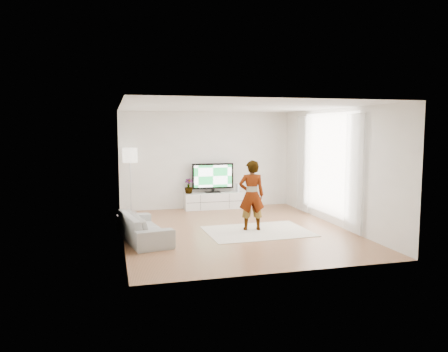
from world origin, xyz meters
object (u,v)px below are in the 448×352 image
object	(u,v)px
sofa	(144,227)
media_console	(213,201)
player	(252,195)
television	(213,177)
floor_lamp	(130,158)
rug	(258,231)

from	to	relation	value
sofa	media_console	bearing A→B (deg)	-46.11
media_console	sofa	bearing A→B (deg)	-125.52
media_console	player	bearing A→B (deg)	-85.19
media_console	player	world-z (taller)	player
media_console	television	xyz separation A→B (m)	(0.00, 0.03, 0.70)
television	player	size ratio (longest dim) A/B	0.76
player	floor_lamp	xyz separation A→B (m)	(-2.57, 2.76, 0.71)
media_console	television	world-z (taller)	television
player	sofa	xyz separation A→B (m)	(-2.45, -0.28, -0.53)
television	floor_lamp	bearing A→B (deg)	-177.73
media_console	player	xyz separation A→B (m)	(0.24, -2.82, 0.57)
media_console	floor_lamp	distance (m)	2.66
rug	floor_lamp	bearing A→B (deg)	132.26
player	floor_lamp	size ratio (longest dim) A/B	0.89
rug	player	world-z (taller)	player
media_console	floor_lamp	xyz separation A→B (m)	(-2.33, -0.06, 1.28)
floor_lamp	player	bearing A→B (deg)	-47.03
rug	sofa	xyz separation A→B (m)	(-2.55, -0.11, 0.28)
media_console	floor_lamp	size ratio (longest dim) A/B	0.94
television	rug	size ratio (longest dim) A/B	0.53
rug	television	bearing A→B (deg)	96.25
sofa	floor_lamp	world-z (taller)	floor_lamp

